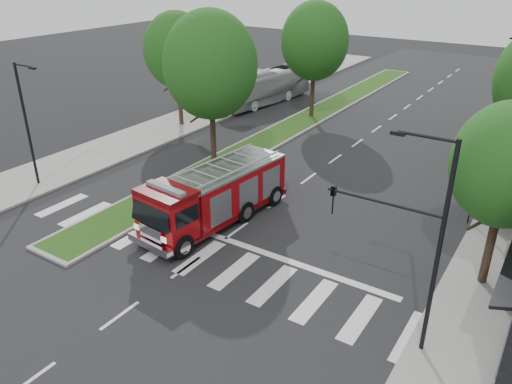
# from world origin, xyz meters

# --- Properties ---
(ground) EXTENTS (140.00, 140.00, 0.00)m
(ground) POSITION_xyz_m (0.00, 0.00, 0.00)
(ground) COLOR black
(ground) RESTS_ON ground
(sidewalk_left) EXTENTS (5.00, 80.00, 0.15)m
(sidewalk_left) POSITION_xyz_m (-14.50, 10.00, 0.07)
(sidewalk_left) COLOR gray
(sidewalk_left) RESTS_ON ground
(median) EXTENTS (3.00, 50.00, 0.15)m
(median) POSITION_xyz_m (-6.00, 18.00, 0.08)
(median) COLOR gray
(median) RESTS_ON ground
(bus_shelter) EXTENTS (3.20, 1.60, 2.61)m
(bus_shelter) POSITION_xyz_m (11.20, 8.15, 2.04)
(bus_shelter) COLOR black
(bus_shelter) RESTS_ON ground
(tree_right_near) EXTENTS (4.40, 4.40, 8.05)m
(tree_right_near) POSITION_xyz_m (11.50, 2.00, 5.51)
(tree_right_near) COLOR black
(tree_right_near) RESTS_ON ground
(tree_median_near) EXTENTS (5.80, 5.80, 10.16)m
(tree_median_near) POSITION_xyz_m (-6.00, 6.00, 6.81)
(tree_median_near) COLOR black
(tree_median_near) RESTS_ON ground
(tree_median_far) EXTENTS (5.60, 5.60, 9.72)m
(tree_median_far) POSITION_xyz_m (-6.00, 20.00, 6.49)
(tree_median_far) COLOR black
(tree_median_far) RESTS_ON ground
(tree_left_mid) EXTENTS (5.20, 5.20, 9.16)m
(tree_left_mid) POSITION_xyz_m (-14.00, 12.00, 6.16)
(tree_left_mid) COLOR black
(tree_left_mid) RESTS_ON ground
(streetlight_right_near) EXTENTS (4.08, 0.22, 8.00)m
(streetlight_right_near) POSITION_xyz_m (9.61, -3.50, 4.67)
(streetlight_right_near) COLOR black
(streetlight_right_near) RESTS_ON ground
(streetlight_left_near) EXTENTS (1.90, 0.20, 7.50)m
(streetlight_left_near) POSITION_xyz_m (-13.36, -2.00, 4.19)
(streetlight_left_near) COLOR black
(streetlight_left_near) RESTS_ON ground
(fire_engine) EXTENTS (3.70, 9.42, 3.18)m
(fire_engine) POSITION_xyz_m (-1.52, 0.27, 1.53)
(fire_engine) COLOR #590407
(fire_engine) RESTS_ON ground
(city_bus) EXTENTS (4.04, 11.33, 3.09)m
(city_bus) POSITION_xyz_m (-12.00, 21.93, 1.54)
(city_bus) COLOR #A9AAAE
(city_bus) RESTS_ON ground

